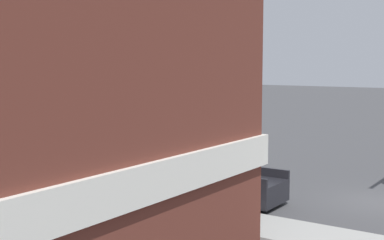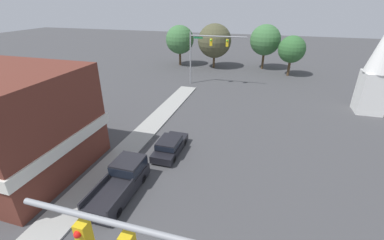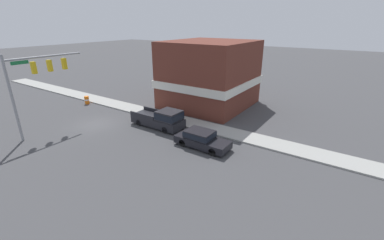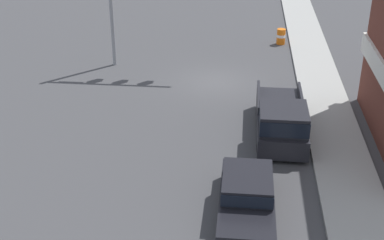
{
  "view_description": "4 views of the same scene",
  "coord_description": "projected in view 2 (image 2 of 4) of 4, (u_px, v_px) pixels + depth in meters",
  "views": [
    {
      "loc": [
        -21.71,
        -5.63,
        5.66
      ],
      "look_at": [
        1.39,
        10.09,
        2.64
      ],
      "focal_mm": 50.0,
      "sensor_mm": 36.0,
      "label": 1
    },
    {
      "loc": [
        5.51,
        -6.25,
        12.4
      ],
      "look_at": [
        -0.58,
        14.44,
        2.21
      ],
      "focal_mm": 24.0,
      "sensor_mm": 36.0,
      "label": 2
    },
    {
      "loc": [
        14.84,
        22.17,
        9.96
      ],
      "look_at": [
        -1.16,
        11.33,
        2.55
      ],
      "focal_mm": 24.0,
      "sensor_mm": 36.0,
      "label": 3
    },
    {
      "loc": [
        -1.51,
        27.24,
        11.3
      ],
      "look_at": [
        0.28,
        9.64,
        2.44
      ],
      "focal_mm": 50.0,
      "sensor_mm": 36.0,
      "label": 4
    }
  ],
  "objects": [
    {
      "name": "pickup_truck_parked",
      "position": [
        123.0,
        179.0,
        17.99
      ],
      "size": [
        2.07,
        5.59,
        1.93
      ],
      "color": "black",
      "rests_on": "ground"
    },
    {
      "name": "church_steeple",
      "position": [
        380.0,
        65.0,
        28.74
      ],
      "size": [
        3.11,
        3.11,
        10.84
      ],
      "color": "white",
      "rests_on": "ground"
    },
    {
      "name": "backdrop_tree_left_mid",
      "position": [
        215.0,
        41.0,
        49.21
      ],
      "size": [
        6.4,
        6.4,
        8.33
      ],
      "color": "#4C3823",
      "rests_on": "ground"
    },
    {
      "name": "backdrop_tree_left_far",
      "position": [
        180.0,
        40.0,
        51.02
      ],
      "size": [
        5.54,
        5.54,
        7.86
      ],
      "color": "#4C3823",
      "rests_on": "ground"
    },
    {
      "name": "backdrop_tree_center",
      "position": [
        265.0,
        40.0,
        48.1
      ],
      "size": [
        5.64,
        5.64,
        8.27
      ],
      "color": "#4C3823",
      "rests_on": "ground"
    },
    {
      "name": "corner_brick_building",
      "position": [
        9.0,
        126.0,
        19.14
      ],
      "size": [
        10.47,
        9.74,
        7.89
      ],
      "color": "brown",
      "rests_on": "ground"
    },
    {
      "name": "far_signal_assembly",
      "position": [
        207.0,
        47.0,
        38.58
      ],
      "size": [
        8.55,
        0.49,
        7.97
      ],
      "color": "gray",
      "rests_on": "ground"
    },
    {
      "name": "backdrop_tree_right_mid",
      "position": [
        292.0,
        49.0,
        43.98
      ],
      "size": [
        4.58,
        4.58,
        6.89
      ],
      "color": "#4C3823",
      "rests_on": "ground"
    },
    {
      "name": "car_lead",
      "position": [
        170.0,
        145.0,
        22.53
      ],
      "size": [
        1.87,
        4.73,
        1.44
      ],
      "color": "black",
      "rests_on": "ground"
    }
  ]
}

